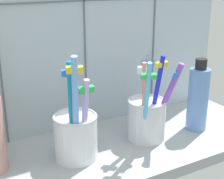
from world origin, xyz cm
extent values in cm
cube|color=#9EA3A8|center=(0.00, 0.00, 1.00)|extent=(64.00, 22.00, 2.00)
cube|color=#B2C1CC|center=(0.00, 12.00, 22.50)|extent=(64.00, 2.00, 45.00)
cube|color=slate|center=(0.00, 10.90, 22.50)|extent=(0.30, 0.20, 45.00)
cube|color=slate|center=(16.00, 10.90, 22.50)|extent=(0.30, 0.20, 45.00)
cube|color=slate|center=(0.00, 10.90, 26.78)|extent=(64.00, 0.20, 0.30)
cylinder|color=white|center=(-7.13, 0.39, 5.75)|extent=(7.21, 7.21, 7.51)
torus|color=silver|center=(-7.13, 0.39, 9.51)|extent=(7.35, 7.35, 0.50)
cylinder|color=#1387B9|center=(-8.49, -1.97, 10.99)|extent=(1.75, 2.55, 17.25)
cube|color=blue|center=(-8.72, -2.51, 17.78)|extent=(2.55, 1.74, 1.01)
cylinder|color=#C5A5E5|center=(-6.47, -2.29, 9.54)|extent=(1.01, 3.41, 14.45)
cube|color=green|center=(-6.49, -3.19, 15.04)|extent=(2.47, 0.96, 1.07)
cylinder|color=#7CADF7|center=(-8.17, -2.87, 11.57)|extent=(2.42, 4.58, 18.53)
cube|color=yellow|center=(-8.61, -4.11, 18.67)|extent=(2.58, 1.70, 1.13)
cylinder|color=silver|center=(7.13, 0.39, 5.73)|extent=(7.00, 7.00, 7.45)
torus|color=silver|center=(7.13, 0.39, 9.45)|extent=(7.15, 7.15, 0.50)
cylinder|color=#1D24D4|center=(7.62, -1.74, 10.50)|extent=(1.11, 3.89, 16.35)
cube|color=yellow|center=(7.72, -2.91, 17.02)|extent=(2.47, 1.12, 0.97)
cylinder|color=#99ABC5|center=(9.01, 3.28, 9.67)|extent=(3.55, 3.47, 14.74)
cube|color=blue|center=(9.86, 4.11, 15.37)|extent=(2.38, 2.41, 1.02)
cylinder|color=#E68274|center=(5.56, -1.28, 9.96)|extent=(2.67, 2.72, 15.23)
cube|color=white|center=(4.97, -1.88, 16.14)|extent=(2.25, 2.22, 1.19)
cylinder|color=#9050D1|center=(9.45, -2.16, 9.70)|extent=(4.53, 5.55, 14.95)
cube|color=blue|center=(10.52, -3.59, 15.03)|extent=(2.61, 2.31, 1.27)
cylinder|color=#5DBEE8|center=(4.65, -3.18, 10.42)|extent=(3.45, 5.60, 16.29)
cube|color=green|center=(3.86, -4.69, 15.99)|extent=(2.69, 2.04, 1.05)
cylinder|color=#6590D0|center=(18.15, -1.49, 8.18)|extent=(4.00, 4.00, 12.37)
cylinder|color=black|center=(18.15, -1.49, 15.37)|extent=(2.20, 2.20, 2.00)
camera|label=1|loc=(-26.42, -46.83, 31.90)|focal=54.15mm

